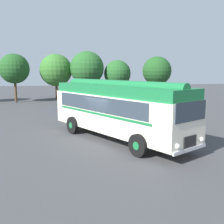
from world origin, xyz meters
The scene contains 11 objects.
ground_plane centered at (0.00, 0.00, 0.00)m, with size 120.00×120.00×0.00m, color #3D3D3F.
vintage_bus centered at (0.62, 0.08, 1.89)m, with size 6.88×10.06×3.49m.
car_near_left centered at (-1.79, 13.16, 0.85)m, with size 2.09×4.27×1.66m.
car_mid_left centered at (1.06, 13.22, 0.85)m, with size 2.00×4.22×1.66m.
car_mid_right centered at (3.69, 13.19, 0.85)m, with size 2.41×4.40×1.66m.
box_van centered at (6.14, 14.51, 1.36)m, with size 2.65×5.89×2.50m.
tree_left_of_centre centered at (-8.30, 20.61, 4.31)m, with size 3.77×3.77×6.18m.
tree_centre centered at (-3.04, 21.82, 4.11)m, with size 4.34×4.34×6.29m.
tree_right_of_centre centered at (0.91, 20.41, 4.43)m, with size 4.48×4.48×6.61m.
tree_far_right centered at (4.94, 20.42, 3.64)m, with size 3.63×3.63×5.47m.
tree_extra_right centered at (11.10, 21.62, 4.04)m, with size 4.15×4.15×6.09m.
Camera 1 is at (-2.60, -14.71, 4.01)m, focal length 42.00 mm.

